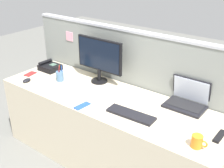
% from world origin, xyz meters
% --- Properties ---
extents(ground_plane, '(10.00, 10.00, 0.00)m').
position_xyz_m(ground_plane, '(0.00, 0.00, 0.00)').
color(ground_plane, slate).
extents(desk, '(2.26, 0.71, 0.73)m').
position_xyz_m(desk, '(0.00, 0.00, 0.36)').
color(desk, beige).
rests_on(desk, ground_plane).
extents(cubicle_divider, '(2.53, 0.08, 1.28)m').
position_xyz_m(cubicle_divider, '(-0.00, 0.39, 0.64)').
color(cubicle_divider, gray).
rests_on(cubicle_divider, ground_plane).
extents(desktop_monitor, '(0.53, 0.17, 0.45)m').
position_xyz_m(desktop_monitor, '(-0.29, 0.23, 0.99)').
color(desktop_monitor, black).
rests_on(desktop_monitor, desk).
extents(laptop, '(0.34, 0.24, 0.24)m').
position_xyz_m(laptop, '(0.63, 0.30, 0.79)').
color(laptop, black).
rests_on(laptop, desk).
extents(desk_phone, '(0.21, 0.19, 0.10)m').
position_xyz_m(desk_phone, '(-0.94, 0.13, 0.76)').
color(desk_phone, black).
rests_on(desk_phone, desk).
extents(keyboard_main, '(0.42, 0.14, 0.02)m').
position_xyz_m(keyboard_main, '(0.34, -0.14, 0.74)').
color(keyboard_main, black).
rests_on(keyboard_main, desk).
extents(computer_mouse_right_hand, '(0.08, 0.11, 0.03)m').
position_xyz_m(computer_mouse_right_hand, '(-0.89, -0.23, 0.74)').
color(computer_mouse_right_hand, black).
rests_on(computer_mouse_right_hand, desk).
extents(pen_cup, '(0.08, 0.08, 0.18)m').
position_xyz_m(pen_cup, '(-0.63, -0.01, 0.78)').
color(pen_cup, '#4C7093').
rests_on(pen_cup, desk).
extents(cell_phone_silver_slab, '(0.16, 0.15, 0.01)m').
position_xyz_m(cell_phone_silver_slab, '(-0.67, -0.26, 0.73)').
color(cell_phone_silver_slab, '#B7BAC1').
rests_on(cell_phone_silver_slab, desk).
extents(cell_phone_blue_case, '(0.07, 0.16, 0.01)m').
position_xyz_m(cell_phone_blue_case, '(-0.09, -0.27, 0.73)').
color(cell_phone_blue_case, blue).
rests_on(cell_phone_blue_case, desk).
extents(cell_phone_red_case, '(0.10, 0.14, 0.01)m').
position_xyz_m(cell_phone_red_case, '(-1.02, -0.09, 0.73)').
color(cell_phone_red_case, '#B22323').
rests_on(cell_phone_red_case, desk).
extents(tv_remote, '(0.05, 0.17, 0.02)m').
position_xyz_m(tv_remote, '(1.02, 0.00, 0.74)').
color(tv_remote, black).
rests_on(tv_remote, desk).
extents(coffee_mug, '(0.12, 0.08, 0.09)m').
position_xyz_m(coffee_mug, '(0.92, -0.21, 0.77)').
color(coffee_mug, orange).
rests_on(coffee_mug, desk).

